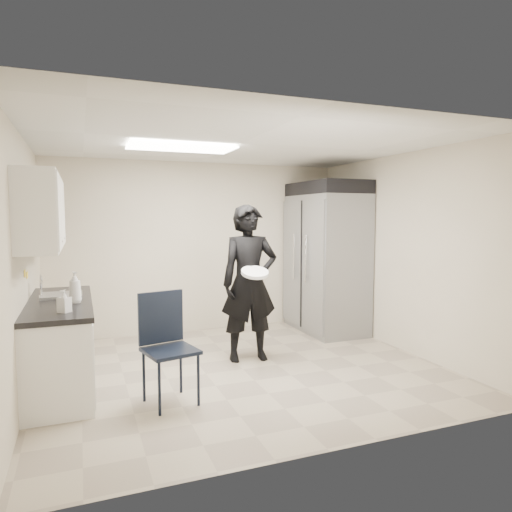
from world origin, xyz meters
name	(u,v)px	position (x,y,z in m)	size (l,w,h in m)	color
floor	(243,369)	(0.00, 0.00, 0.00)	(4.50, 4.50, 0.00)	tan
ceiling	(242,143)	(0.00, 0.00, 2.60)	(4.50, 4.50, 0.00)	silver
back_wall	(199,247)	(0.00, 2.00, 1.30)	(4.50, 4.50, 0.00)	beige
left_wall	(23,266)	(-2.25, 0.00, 1.30)	(4.00, 4.00, 0.00)	beige
right_wall	(403,253)	(2.25, 0.00, 1.30)	(4.00, 4.00, 0.00)	beige
ceiling_panel	(181,148)	(-0.60, 0.40, 2.57)	(1.20, 0.60, 0.02)	white
lower_counter	(61,346)	(-1.95, 0.20, 0.43)	(0.60, 1.90, 0.86)	silver
countertop	(59,303)	(-1.95, 0.20, 0.89)	(0.64, 1.95, 0.05)	black
sink	(62,300)	(-1.93, 0.45, 0.87)	(0.42, 0.40, 0.14)	gray
faucet	(41,288)	(-2.13, 0.45, 1.02)	(0.02, 0.02, 0.24)	silver
upper_cabinets	(42,212)	(-2.08, 0.20, 1.83)	(0.35, 1.80, 0.75)	silver
towel_dispenser	(44,229)	(-2.14, 1.35, 1.62)	(0.22, 0.30, 0.35)	black
notice_sticker_left	(25,273)	(-2.24, 0.10, 1.22)	(0.00, 0.12, 0.07)	yellow
notice_sticker_right	(27,275)	(-2.24, 0.30, 1.18)	(0.00, 0.12, 0.07)	yellow
commercial_fridge	(326,263)	(1.83, 1.27, 1.05)	(0.80, 1.35, 2.10)	gray
fridge_compressor	(327,189)	(1.83, 1.27, 2.20)	(0.80, 1.35, 0.20)	black
folding_chair	(170,351)	(-0.96, -0.67, 0.51)	(0.46, 0.46, 1.03)	black
man_tuxedo	(249,283)	(0.21, 0.33, 0.96)	(0.71, 0.47, 1.92)	black
bucket_lid	(255,272)	(0.18, 0.08, 1.12)	(0.32, 0.32, 0.04)	white
soap_bottle_a	(75,287)	(-1.79, 0.01, 1.07)	(0.12, 0.12, 0.32)	white
soap_bottle_b	(64,301)	(-1.88, -0.45, 1.01)	(0.09, 0.10, 0.21)	silver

